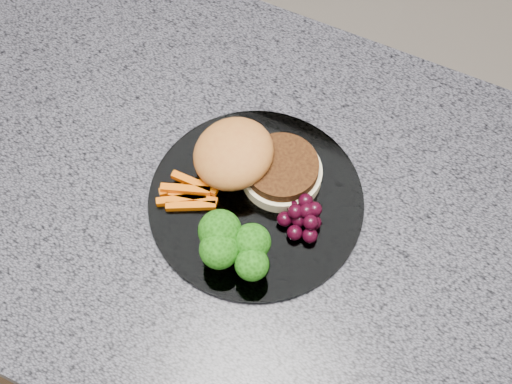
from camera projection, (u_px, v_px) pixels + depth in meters
island_cabinet at (215, 306)px, 1.29m from camera, size 1.20×0.60×0.86m
countertop at (196, 188)px, 0.89m from camera, size 1.20×0.60×0.04m
plate at (256, 201)px, 0.86m from camera, size 0.26×0.26×0.01m
burger at (250, 162)px, 0.85m from camera, size 0.19×0.14×0.05m
carrot_sticks at (189, 193)px, 0.85m from camera, size 0.07×0.06×0.02m
broccoli at (232, 244)px, 0.79m from camera, size 0.09×0.07×0.06m
grape_bunch at (303, 217)px, 0.83m from camera, size 0.05×0.06×0.03m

